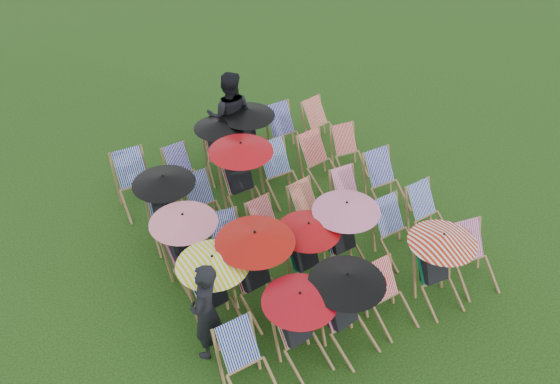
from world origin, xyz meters
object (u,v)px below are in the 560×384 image
person_left (206,311)px  deckchair_5 (475,259)px  deckchair_29 (322,124)px  deckchair_0 (248,366)px  person_rear (230,116)px

person_left → deckchair_5: bearing=124.4°
deckchair_5 → deckchair_29: size_ratio=1.06×
deckchair_0 → deckchair_29: deckchair_0 is taller
deckchair_5 → person_left: person_left is taller
deckchair_0 → deckchair_29: (4.21, 4.60, -0.04)m
deckchair_0 → person_rear: person_rear is taller
deckchair_0 → deckchair_5: bearing=-1.9°
deckchair_29 → person_rear: bearing=155.0°
deckchair_0 → person_rear: bearing=63.9°
deckchair_0 → person_left: size_ratio=0.58×
deckchair_29 → person_left: 5.80m
deckchair_29 → person_rear: (-1.89, 0.50, 0.50)m
deckchair_29 → person_left: size_ratio=0.54×
person_left → person_rear: bearing=-164.7°
deckchair_29 → person_rear: size_ratio=0.48×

